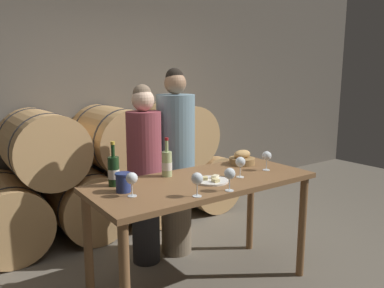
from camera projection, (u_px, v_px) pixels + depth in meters
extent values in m
cube|color=#60594F|center=(92.00, 81.00, 4.49)|extent=(10.00, 0.12, 3.20)
cylinder|color=tan|center=(5.00, 215.00, 3.59)|extent=(0.70, 0.97, 0.70)
cylinder|color=#2D2D33|center=(11.00, 226.00, 3.34)|extent=(0.71, 0.02, 0.71)
cylinder|color=#2D2D33|center=(0.00, 206.00, 3.84)|extent=(0.71, 0.02, 0.71)
cylinder|color=tan|center=(83.00, 200.00, 4.02)|extent=(0.70, 0.97, 0.70)
cylinder|color=#2D2D33|center=(94.00, 208.00, 3.77)|extent=(0.71, 0.02, 0.71)
cylinder|color=#2D2D33|center=(74.00, 193.00, 4.27)|extent=(0.71, 0.02, 0.71)
cylinder|color=tan|center=(146.00, 188.00, 4.45)|extent=(0.70, 0.97, 0.70)
cylinder|color=#2D2D33|center=(159.00, 195.00, 4.20)|extent=(0.71, 0.02, 0.71)
cylinder|color=#2D2D33|center=(134.00, 182.00, 4.70)|extent=(0.71, 0.02, 0.71)
cylinder|color=tan|center=(198.00, 178.00, 4.89)|extent=(0.70, 0.97, 0.70)
cylinder|color=#2D2D33|center=(212.00, 183.00, 4.64)|extent=(0.71, 0.02, 0.71)
cylinder|color=#2D2D33|center=(184.00, 173.00, 5.13)|extent=(0.71, 0.02, 0.71)
cylinder|color=tan|center=(42.00, 146.00, 3.69)|extent=(0.70, 0.97, 0.70)
cylinder|color=#2D2D33|center=(50.00, 152.00, 3.44)|extent=(0.71, 0.02, 0.71)
cylinder|color=#2D2D33|center=(34.00, 142.00, 3.94)|extent=(0.71, 0.02, 0.71)
cylinder|color=tan|center=(114.00, 139.00, 4.12)|extent=(0.70, 0.97, 0.70)
cylinder|color=#2D2D33|center=(126.00, 143.00, 3.87)|extent=(0.71, 0.02, 0.71)
cylinder|color=#2D2D33|center=(103.00, 135.00, 4.37)|extent=(0.71, 0.02, 0.71)
cylinder|color=tan|center=(173.00, 133.00, 4.55)|extent=(0.70, 0.97, 0.70)
cylinder|color=#2D2D33|center=(187.00, 136.00, 4.31)|extent=(0.71, 0.02, 0.71)
cylinder|color=#2D2D33|center=(160.00, 130.00, 4.80)|extent=(0.71, 0.02, 0.71)
cylinder|color=brown|center=(302.00, 227.00, 3.11)|extent=(0.06, 0.06, 0.86)
cylinder|color=brown|center=(88.00, 251.00, 2.70)|extent=(0.06, 0.06, 0.86)
cylinder|color=brown|center=(250.00, 206.00, 3.60)|extent=(0.06, 0.06, 0.86)
cube|color=brown|center=(203.00, 182.00, 2.82)|extent=(1.73, 0.73, 0.04)
cylinder|color=#232326|center=(146.00, 221.00, 3.37)|extent=(0.25, 0.25, 0.77)
cylinder|color=#8C3D47|center=(144.00, 146.00, 3.24)|extent=(0.30, 0.30, 0.61)
sphere|color=beige|center=(143.00, 100.00, 3.17)|extent=(0.19, 0.19, 0.19)
sphere|color=#75604C|center=(142.00, 94.00, 3.17)|extent=(0.16, 0.16, 0.16)
cylinder|color=#756651|center=(176.00, 210.00, 3.55)|extent=(0.29, 0.29, 0.84)
cylinder|color=gray|center=(176.00, 131.00, 3.41)|extent=(0.35, 0.35, 0.67)
sphere|color=#997051|center=(175.00, 83.00, 3.33)|extent=(0.20, 0.20, 0.20)
sphere|color=black|center=(175.00, 77.00, 3.33)|extent=(0.16, 0.16, 0.16)
cylinder|color=#193819|center=(114.00, 171.00, 2.64)|extent=(0.08, 0.08, 0.21)
cylinder|color=#193819|center=(113.00, 151.00, 2.61)|extent=(0.03, 0.03, 0.09)
cylinder|color=gold|center=(113.00, 143.00, 2.60)|extent=(0.03, 0.03, 0.02)
cylinder|color=white|center=(114.00, 174.00, 2.64)|extent=(0.08, 0.08, 0.07)
cylinder|color=#ADBC7F|center=(167.00, 164.00, 2.89)|extent=(0.08, 0.08, 0.19)
cylinder|color=#ADBC7F|center=(167.00, 146.00, 2.87)|extent=(0.03, 0.03, 0.09)
cylinder|color=maroon|center=(167.00, 139.00, 2.86)|extent=(0.03, 0.03, 0.02)
cylinder|color=white|center=(167.00, 166.00, 2.90)|extent=(0.08, 0.08, 0.06)
cylinder|color=navy|center=(123.00, 182.00, 2.51)|extent=(0.10, 0.10, 0.13)
cylinder|color=navy|center=(123.00, 174.00, 2.50)|extent=(0.11, 0.11, 0.01)
cylinder|color=olive|center=(242.00, 161.00, 3.30)|extent=(0.23, 0.23, 0.06)
ellipsoid|color=tan|center=(242.00, 154.00, 3.28)|extent=(0.17, 0.10, 0.08)
cylinder|color=white|center=(212.00, 181.00, 2.76)|extent=(0.25, 0.25, 0.01)
cube|color=beige|center=(215.00, 177.00, 2.80)|extent=(0.07, 0.06, 0.02)
cube|color=#E0CC7F|center=(204.00, 178.00, 2.76)|extent=(0.07, 0.07, 0.02)
cube|color=beige|center=(216.00, 180.00, 2.71)|extent=(0.05, 0.06, 0.02)
cylinder|color=white|center=(132.00, 196.00, 2.43)|extent=(0.06, 0.06, 0.00)
cylinder|color=white|center=(132.00, 189.00, 2.42)|extent=(0.01, 0.01, 0.08)
sphere|color=white|center=(132.00, 178.00, 2.41)|extent=(0.08, 0.08, 0.08)
cylinder|color=white|center=(197.00, 196.00, 2.43)|extent=(0.06, 0.06, 0.00)
cylinder|color=white|center=(197.00, 190.00, 2.42)|extent=(0.01, 0.01, 0.08)
sphere|color=white|center=(197.00, 178.00, 2.40)|extent=(0.08, 0.08, 0.08)
cylinder|color=white|center=(229.00, 190.00, 2.54)|extent=(0.06, 0.06, 0.00)
cylinder|color=white|center=(229.00, 184.00, 2.54)|extent=(0.01, 0.01, 0.08)
sphere|color=white|center=(230.00, 174.00, 2.52)|extent=(0.08, 0.08, 0.08)
cylinder|color=white|center=(240.00, 177.00, 2.88)|extent=(0.06, 0.06, 0.00)
cylinder|color=white|center=(240.00, 171.00, 2.87)|extent=(0.01, 0.01, 0.08)
sphere|color=white|center=(240.00, 162.00, 2.86)|extent=(0.08, 0.08, 0.08)
cylinder|color=white|center=(266.00, 170.00, 3.09)|extent=(0.06, 0.06, 0.00)
cylinder|color=white|center=(266.00, 165.00, 3.09)|extent=(0.01, 0.01, 0.08)
sphere|color=white|center=(267.00, 156.00, 3.07)|extent=(0.08, 0.08, 0.08)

